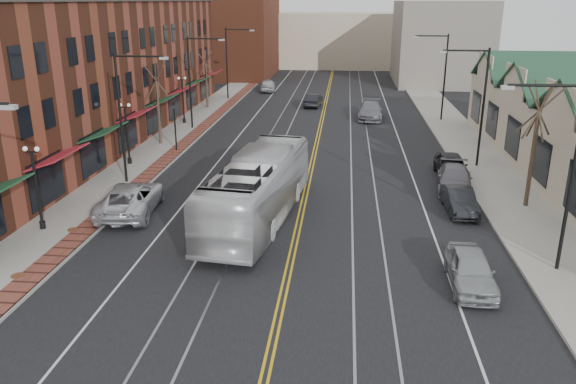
% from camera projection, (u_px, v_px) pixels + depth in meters
% --- Properties ---
extents(ground, '(160.00, 160.00, 0.00)m').
position_uv_depth(ground, '(274.00, 334.00, 19.64)').
color(ground, black).
rests_on(ground, ground).
extents(sidewalk_left, '(4.00, 120.00, 0.15)m').
position_uv_depth(sidewalk_left, '(141.00, 165.00, 39.59)').
color(sidewalk_left, gray).
rests_on(sidewalk_left, ground).
extents(sidewalk_right, '(4.00, 120.00, 0.15)m').
position_uv_depth(sidewalk_right, '(491.00, 175.00, 37.29)').
color(sidewalk_right, gray).
rests_on(sidewalk_right, ground).
extents(building_left, '(10.00, 50.00, 11.00)m').
position_uv_depth(building_left, '(81.00, 73.00, 45.09)').
color(building_left, brown).
rests_on(building_left, ground).
extents(backdrop_left, '(14.00, 18.00, 14.00)m').
position_uv_depth(backdrop_left, '(227.00, 29.00, 84.78)').
color(backdrop_left, brown).
rests_on(backdrop_left, ground).
extents(backdrop_mid, '(22.00, 14.00, 9.00)m').
position_uv_depth(backdrop_mid, '(334.00, 40.00, 98.17)').
color(backdrop_mid, tan).
rests_on(backdrop_mid, ground).
extents(backdrop_right, '(12.00, 16.00, 11.00)m').
position_uv_depth(backdrop_right, '(440.00, 43.00, 77.59)').
color(backdrop_right, slate).
rests_on(backdrop_right, ground).
extents(streetlight_l_1, '(3.33, 0.25, 8.00)m').
position_uv_depth(streetlight_l_1, '(126.00, 105.00, 34.13)').
color(streetlight_l_1, black).
rests_on(streetlight_l_1, sidewalk_left).
extents(streetlight_l_2, '(3.33, 0.25, 8.00)m').
position_uv_depth(streetlight_l_2, '(194.00, 73.00, 49.18)').
color(streetlight_l_2, black).
rests_on(streetlight_l_2, sidewalk_left).
extents(streetlight_l_3, '(3.33, 0.25, 8.00)m').
position_uv_depth(streetlight_l_3, '(230.00, 56.00, 64.24)').
color(streetlight_l_3, black).
rests_on(streetlight_l_3, sidewalk_left).
extents(streetlight_r_0, '(3.33, 0.25, 8.00)m').
position_uv_depth(streetlight_r_0, '(564.00, 159.00, 22.60)').
color(streetlight_r_0, black).
rests_on(streetlight_r_0, sidewalk_right).
extents(streetlight_r_1, '(3.33, 0.25, 8.00)m').
position_uv_depth(streetlight_r_1, '(478.00, 95.00, 37.66)').
color(streetlight_r_1, black).
rests_on(streetlight_r_1, sidewalk_right).
extents(streetlight_r_2, '(3.33, 0.25, 8.00)m').
position_uv_depth(streetlight_r_2, '(441.00, 68.00, 52.71)').
color(streetlight_r_2, black).
rests_on(streetlight_r_2, sidewalk_right).
extents(lamppost_l_1, '(0.84, 0.28, 4.27)m').
position_uv_depth(lamppost_l_1, '(37.00, 190.00, 27.68)').
color(lamppost_l_1, black).
rests_on(lamppost_l_1, sidewalk_left).
extents(lamppost_l_2, '(0.84, 0.28, 4.27)m').
position_uv_depth(lamppost_l_2, '(127.00, 135.00, 38.97)').
color(lamppost_l_2, black).
rests_on(lamppost_l_2, sidewalk_left).
extents(lamppost_l_3, '(0.84, 0.28, 4.27)m').
position_uv_depth(lamppost_l_3, '(183.00, 101.00, 52.15)').
color(lamppost_l_3, black).
rests_on(lamppost_l_3, sidewalk_left).
extents(tree_left_near, '(1.78, 1.37, 6.48)m').
position_uv_depth(tree_left_near, '(158.00, 102.00, 44.17)').
color(tree_left_near, '#382B21').
rests_on(tree_left_near, sidewalk_left).
extents(tree_left_far, '(1.66, 1.28, 6.02)m').
position_uv_depth(tree_left_far, '(206.00, 78.00, 59.30)').
color(tree_left_far, '#382B21').
rests_on(tree_left_far, sidewalk_left).
extents(tree_right_mid, '(1.90, 1.46, 6.93)m').
position_uv_depth(tree_right_mid, '(534.00, 143.00, 30.40)').
color(tree_right_mid, '#382B21').
rests_on(tree_right_mid, sidewalk_right).
extents(manhole_mid, '(0.60, 0.60, 0.02)m').
position_uv_depth(manhole_mid, '(18.00, 276.00, 23.49)').
color(manhole_mid, '#592D19').
rests_on(manhole_mid, sidewalk_left).
extents(manhole_far, '(0.60, 0.60, 0.02)m').
position_uv_depth(manhole_far, '(73.00, 230.00, 28.19)').
color(manhole_far, '#592D19').
rests_on(manhole_far, sidewalk_left).
extents(traffic_signal, '(0.18, 0.15, 3.80)m').
position_uv_depth(traffic_signal, '(175.00, 122.00, 42.48)').
color(traffic_signal, black).
rests_on(traffic_signal, sidewalk_left).
extents(transit_bus, '(4.48, 12.92, 3.52)m').
position_uv_depth(transit_bus, '(258.00, 189.00, 29.25)').
color(transit_bus, silver).
rests_on(transit_bus, ground).
extents(parked_suv, '(3.35, 6.22, 1.66)m').
position_uv_depth(parked_suv, '(131.00, 198.00, 30.63)').
color(parked_suv, silver).
rests_on(parked_suv, ground).
extents(parked_car_a, '(1.81, 4.32, 1.46)m').
position_uv_depth(parked_car_a, '(471.00, 270.00, 22.74)').
color(parked_car_a, '#A5A8AC').
rests_on(parked_car_a, ground).
extents(parked_car_b, '(1.56, 4.12, 1.34)m').
position_uv_depth(parked_car_b, '(459.00, 200.00, 30.79)').
color(parked_car_b, black).
rests_on(parked_car_b, ground).
extents(parked_car_c, '(2.68, 5.19, 1.44)m').
position_uv_depth(parked_car_c, '(455.00, 179.00, 34.32)').
color(parked_car_c, slate).
rests_on(parked_car_c, ground).
extents(parked_car_d, '(1.91, 4.58, 1.55)m').
position_uv_depth(parked_car_d, '(451.00, 166.00, 36.87)').
color(parked_car_d, black).
rests_on(parked_car_d, ground).
extents(distant_car_left, '(1.94, 4.39, 1.40)m').
position_uv_depth(distant_car_left, '(313.00, 100.00, 61.40)').
color(distant_car_left, black).
rests_on(distant_car_left, ground).
extents(distant_car_right, '(2.63, 5.81, 1.65)m').
position_uv_depth(distant_car_right, '(370.00, 111.00, 54.97)').
color(distant_car_right, slate).
rests_on(distant_car_right, ground).
extents(distant_car_far, '(2.49, 4.92, 1.61)m').
position_uv_depth(distant_car_far, '(268.00, 85.00, 71.56)').
color(distant_car_far, '#B2B5BA').
rests_on(distant_car_far, ground).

